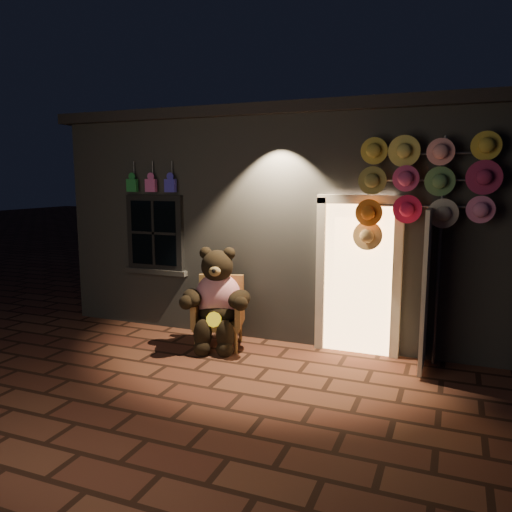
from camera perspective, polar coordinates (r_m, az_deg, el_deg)
The scene contains 5 objects.
ground at distance 6.35m, azimuth -3.63°, elevation -13.43°, with size 60.00×60.00×0.00m, color brown.
shop_building at distance 9.65m, azimuth 6.53°, elevation 4.79°, with size 7.30×5.95×3.51m.
wicker_armchair at distance 7.29m, azimuth -4.19°, elevation -6.32°, with size 0.83×0.79×1.01m.
teddy_bear at distance 7.12m, azimuth -4.48°, elevation -4.97°, with size 1.03×0.93×1.47m.
hat_rack at distance 6.59m, azimuth 18.18°, elevation 7.54°, with size 1.67×0.22×2.95m.
Camera 1 is at (2.55, -5.30, 2.40)m, focal length 35.00 mm.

